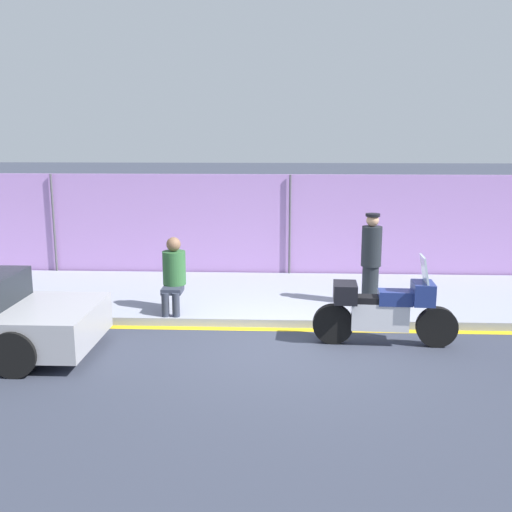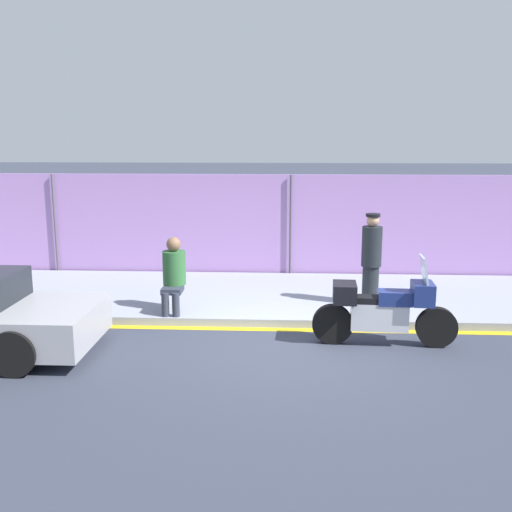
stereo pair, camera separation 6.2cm
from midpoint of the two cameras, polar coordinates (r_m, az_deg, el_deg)
The scene contains 7 objects.
ground_plane at distance 9.45m, azimuth 3.53°, elevation -8.77°, with size 120.00×120.00×0.00m, color #333847.
sidewalk at distance 12.05m, azimuth 3.43°, elevation -3.88°, with size 40.28×3.54×0.14m.
curb_paint_stripe at distance 10.29m, azimuth 3.49°, elevation -7.02°, with size 40.28×0.18×0.01m.
storefront_fence at distance 13.64m, azimuth 3.44°, elevation 2.76°, with size 38.26×0.17×2.39m.
motorcycle at distance 9.61m, azimuth 12.21°, elevation -5.01°, with size 2.26×0.57×1.45m.
officer_standing at distance 11.25m, azimuth 11.08°, elevation -0.24°, with size 0.37×0.37×1.71m.
person_seated_on_curb at distance 10.78m, azimuth -7.69°, elevation -1.41°, with size 0.41×0.70×1.34m.
Camera 2 is at (-0.08, -8.86, 3.28)m, focal length 42.00 mm.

